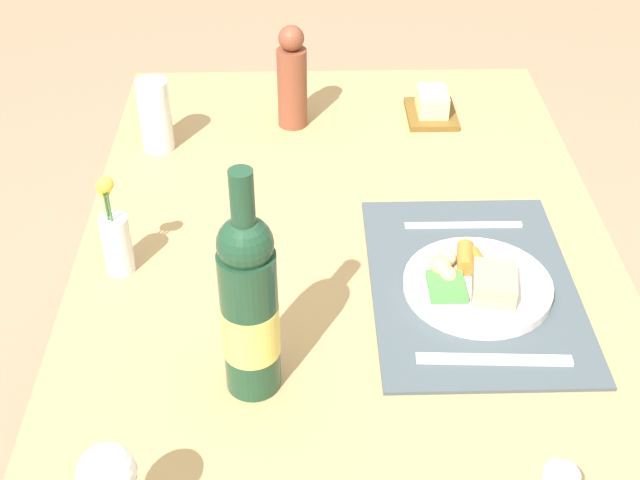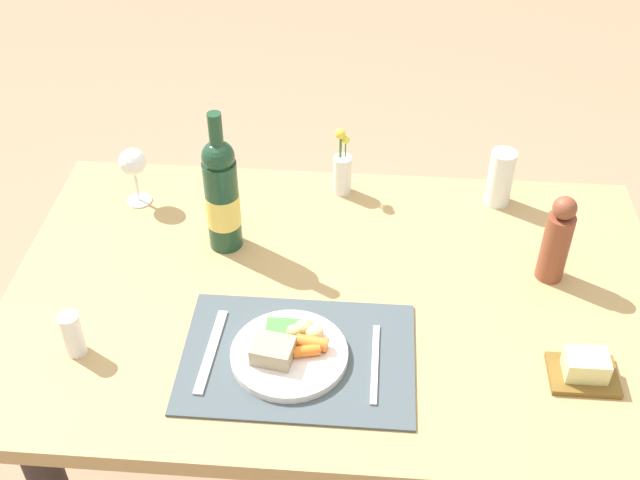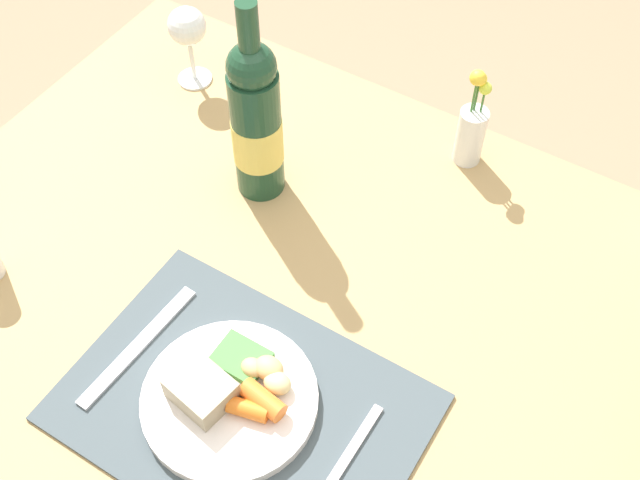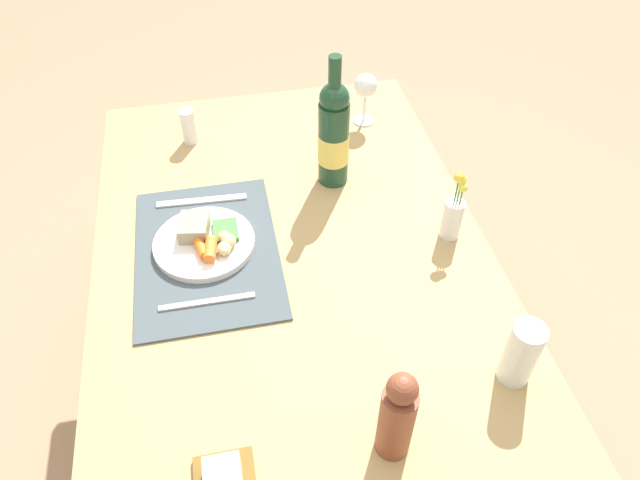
% 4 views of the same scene
% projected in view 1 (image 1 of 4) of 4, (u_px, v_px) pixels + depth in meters
% --- Properties ---
extents(dining_table, '(1.41, 0.89, 0.77)m').
position_uv_depth(dining_table, '(347.00, 319.00, 1.47)').
color(dining_table, tan).
rests_on(dining_table, ground_plane).
extents(placemat, '(0.45, 0.32, 0.01)m').
position_uv_depth(placemat, '(472.00, 284.00, 1.35)').
color(placemat, '#424D54').
rests_on(placemat, dining_table).
extents(dinner_plate, '(0.23, 0.23, 0.05)m').
position_uv_depth(dinner_plate, '(476.00, 282.00, 1.32)').
color(dinner_plate, silver).
rests_on(dinner_plate, placemat).
extents(fork, '(0.03, 0.22, 0.00)m').
position_uv_depth(fork, '(494.00, 360.00, 1.21)').
color(fork, silver).
rests_on(fork, placemat).
extents(knife, '(0.01, 0.20, 0.00)m').
position_uv_depth(knife, '(463.00, 225.00, 1.46)').
color(knife, silver).
rests_on(knife, placemat).
extents(pepper_mill, '(0.06, 0.06, 0.21)m').
position_uv_depth(pepper_mill, '(292.00, 79.00, 1.70)').
color(pepper_mill, brown).
rests_on(pepper_mill, dining_table).
extents(flower_vase, '(0.05, 0.05, 0.18)m').
position_uv_depth(flower_vase, '(115.00, 237.00, 1.34)').
color(flower_vase, silver).
rests_on(flower_vase, dining_table).
extents(wine_glass, '(0.07, 0.07, 0.15)m').
position_uv_depth(wine_glass, '(108.00, 477.00, 0.92)').
color(wine_glass, white).
rests_on(wine_glass, dining_table).
extents(butter_dish, '(0.13, 0.10, 0.06)m').
position_uv_depth(butter_dish, '(432.00, 107.00, 1.77)').
color(butter_dish, brown).
rests_on(butter_dish, dining_table).
extents(wine_bottle, '(0.08, 0.08, 0.34)m').
position_uv_depth(wine_bottle, '(249.00, 307.00, 1.10)').
color(wine_bottle, '#1C412A').
rests_on(wine_bottle, dining_table).
extents(water_tumbler, '(0.06, 0.06, 0.14)m').
position_uv_depth(water_tumbler, '(156.00, 120.00, 1.65)').
color(water_tumbler, silver).
rests_on(water_tumbler, dining_table).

